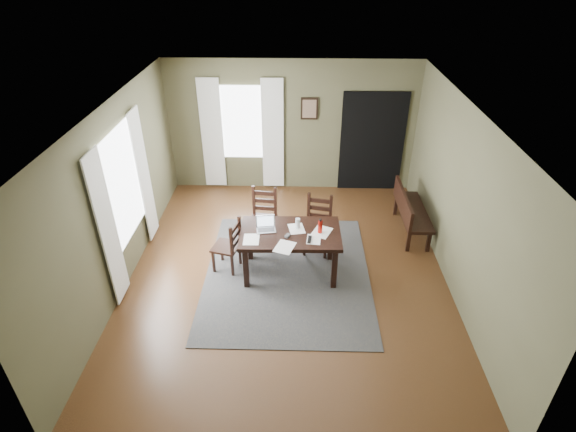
{
  "coord_description": "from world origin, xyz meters",
  "views": [
    {
      "loc": [
        0.16,
        -5.67,
        4.58
      ],
      "look_at": [
        0.0,
        0.3,
        0.9
      ],
      "focal_mm": 28.0,
      "sensor_mm": 36.0,
      "label": 1
    }
  ],
  "objects_px": {
    "bench": "(409,209)",
    "laptop": "(266,226)",
    "chair_back_right": "(318,225)",
    "dining_table": "(290,237)",
    "chair_end": "(229,246)",
    "chair_back_left": "(263,218)",
    "water_bottle": "(320,226)"
  },
  "relations": [
    {
      "from": "dining_table",
      "to": "chair_back_right",
      "type": "height_order",
      "value": "chair_back_right"
    },
    {
      "from": "bench",
      "to": "water_bottle",
      "type": "bearing_deg",
      "value": 127.19
    },
    {
      "from": "dining_table",
      "to": "chair_back_right",
      "type": "bearing_deg",
      "value": 54.3
    },
    {
      "from": "dining_table",
      "to": "chair_back_left",
      "type": "bearing_deg",
      "value": 118.47
    },
    {
      "from": "chair_end",
      "to": "chair_back_right",
      "type": "distance_m",
      "value": 1.54
    },
    {
      "from": "chair_end",
      "to": "water_bottle",
      "type": "xyz_separation_m",
      "value": [
        1.43,
        -0.07,
        0.44
      ]
    },
    {
      "from": "chair_back_right",
      "to": "laptop",
      "type": "bearing_deg",
      "value": -134.12
    },
    {
      "from": "water_bottle",
      "to": "chair_end",
      "type": "bearing_deg",
      "value": 177.03
    },
    {
      "from": "chair_back_left",
      "to": "chair_end",
      "type": "bearing_deg",
      "value": -115.22
    },
    {
      "from": "chair_back_right",
      "to": "bench",
      "type": "xyz_separation_m",
      "value": [
        1.66,
        0.6,
        -0.01
      ]
    },
    {
      "from": "bench",
      "to": "chair_back_left",
      "type": "bearing_deg",
      "value": 98.66
    },
    {
      "from": "chair_back_right",
      "to": "bench",
      "type": "relative_size",
      "value": 0.71
    },
    {
      "from": "chair_back_right",
      "to": "bench",
      "type": "bearing_deg",
      "value": 31.49
    },
    {
      "from": "chair_end",
      "to": "chair_back_left",
      "type": "distance_m",
      "value": 0.93
    },
    {
      "from": "chair_back_left",
      "to": "water_bottle",
      "type": "bearing_deg",
      "value": -35.89
    },
    {
      "from": "chair_back_right",
      "to": "water_bottle",
      "type": "bearing_deg",
      "value": -78.3
    },
    {
      "from": "dining_table",
      "to": "laptop",
      "type": "xyz_separation_m",
      "value": [
        -0.38,
        0.08,
        0.15
      ]
    },
    {
      "from": "dining_table",
      "to": "bench",
      "type": "height_order",
      "value": "bench"
    },
    {
      "from": "bench",
      "to": "laptop",
      "type": "xyz_separation_m",
      "value": [
        -2.49,
        -1.17,
        0.35
      ]
    },
    {
      "from": "dining_table",
      "to": "chair_end",
      "type": "relative_size",
      "value": 1.7
    },
    {
      "from": "chair_end",
      "to": "chair_back_left",
      "type": "xyz_separation_m",
      "value": [
        0.49,
        0.79,
        0.05
      ]
    },
    {
      "from": "laptop",
      "to": "water_bottle",
      "type": "distance_m",
      "value": 0.84
    },
    {
      "from": "dining_table",
      "to": "chair_back_left",
      "type": "xyz_separation_m",
      "value": [
        -0.48,
        0.86,
        -0.19
      ]
    },
    {
      "from": "dining_table",
      "to": "bench",
      "type": "xyz_separation_m",
      "value": [
        2.11,
        1.25,
        -0.21
      ]
    },
    {
      "from": "dining_table",
      "to": "chair_back_right",
      "type": "xyz_separation_m",
      "value": [
        0.45,
        0.65,
        -0.19
      ]
    },
    {
      "from": "chair_back_right",
      "to": "dining_table",
      "type": "bearing_deg",
      "value": -113.25
    },
    {
      "from": "dining_table",
      "to": "water_bottle",
      "type": "xyz_separation_m",
      "value": [
        0.45,
        -0.0,
        0.2
      ]
    },
    {
      "from": "chair_back_left",
      "to": "bench",
      "type": "bearing_deg",
      "value": 15.42
    },
    {
      "from": "chair_back_right",
      "to": "water_bottle",
      "type": "height_order",
      "value": "water_bottle"
    },
    {
      "from": "chair_back_right",
      "to": "laptop",
      "type": "distance_m",
      "value": 1.06
    },
    {
      "from": "dining_table",
      "to": "water_bottle",
      "type": "height_order",
      "value": "water_bottle"
    },
    {
      "from": "water_bottle",
      "to": "chair_back_right",
      "type": "bearing_deg",
      "value": 90.25
    }
  ]
}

